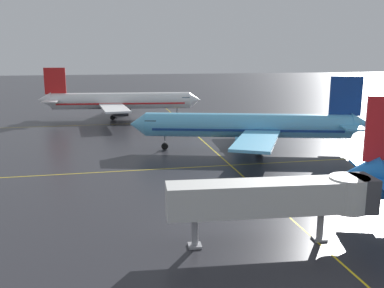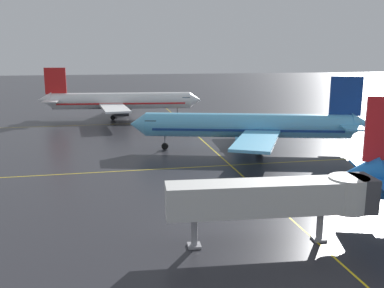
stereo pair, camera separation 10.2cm
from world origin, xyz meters
TOP-DOWN VIEW (x-y plane):
  - airliner_second_row at (5.67, 45.82)m, footprint 38.72×33.00m
  - airliner_third_row at (-13.84, 86.28)m, footprint 39.70×34.01m
  - taxiway_markings at (0.00, 37.59)m, footprint 110.87×130.65m
  - jet_bridge at (-2.69, 12.29)m, footprint 17.86×4.26m

SIDE VIEW (x-z plane):
  - taxiway_markings at x=0.00m, z-range 0.00..0.01m
  - jet_bridge at x=-2.69m, z-range 1.26..6.85m
  - airliner_second_row at x=5.67m, z-range -1.94..10.28m
  - airliner_third_row at x=-13.84m, z-range -1.96..10.38m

